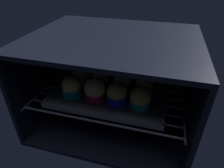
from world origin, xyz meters
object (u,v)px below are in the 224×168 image
(muffin_row1_col0, at_px, (82,76))
(muffin_row2_col2, at_px, (128,72))
(muffin_row1_col3, at_px, (144,85))
(baking_tray, at_px, (112,89))
(muffin_row0_col2, at_px, (117,94))
(muffin_row0_col3, at_px, (140,99))
(muffin_row2_col3, at_px, (148,73))
(muffin_row1_col1, at_px, (101,79))
(muffin_row2_col0, at_px, (90,67))
(muffin_row2_col1, at_px, (107,69))
(muffin_row0_col0, at_px, (71,88))
(muffin_row1_col2, at_px, (122,83))
(muffin_row0_col1, at_px, (95,90))

(muffin_row1_col0, distance_m, muffin_row2_col2, 0.19)
(muffin_row2_col2, bearing_deg, muffin_row1_col3, -45.99)
(baking_tray, bearing_deg, muffin_row0_col2, -63.19)
(muffin_row0_col3, xyz_separation_m, muffin_row2_col3, (0.00, 0.17, 0.01))
(muffin_row0_col3, height_order, muffin_row2_col3, muffin_row2_col3)
(muffin_row1_col3, bearing_deg, muffin_row1_col1, -179.27)
(muffin_row1_col1, relative_size, muffin_row2_col0, 1.01)
(muffin_row0_col3, distance_m, muffin_row1_col3, 0.09)
(muffin_row0_col2, height_order, muffin_row1_col1, muffin_row0_col2)
(muffin_row2_col0, distance_m, muffin_row2_col1, 0.08)
(muffin_row1_col0, relative_size, muffin_row1_col3, 0.98)
(muffin_row1_col0, height_order, muffin_row2_col2, muffin_row2_col2)
(muffin_row2_col1, bearing_deg, muffin_row1_col0, -134.15)
(muffin_row1_col0, height_order, muffin_row2_col0, muffin_row1_col0)
(muffin_row0_col0, bearing_deg, muffin_row1_col0, 87.17)
(muffin_row1_col3, relative_size, muffin_row2_col3, 0.90)
(muffin_row0_col0, distance_m, muffin_row1_col2, 0.19)
(muffin_row1_col1, distance_m, muffin_row2_col3, 0.19)
(muffin_row1_col1, relative_size, muffin_row2_col1, 0.95)
(muffin_row2_col2, height_order, muffin_row2_col3, muffin_row2_col3)
(muffin_row0_col1, distance_m, muffin_row0_col3, 0.16)
(muffin_row1_col0, bearing_deg, muffin_row0_col1, -44.31)
(baking_tray, xyz_separation_m, muffin_row2_col2, (0.04, 0.08, 0.04))
(muffin_row1_col0, bearing_deg, muffin_row0_col0, -92.83)
(muffin_row1_col2, bearing_deg, muffin_row2_col0, 152.33)
(muffin_row1_col3, bearing_deg, muffin_row0_col3, -90.71)
(baking_tray, height_order, muffin_row2_col3, muffin_row2_col3)
(muffin_row0_col0, xyz_separation_m, muffin_row1_col1, (0.08, 0.09, -0.00))
(muffin_row1_col3, bearing_deg, muffin_row0_col0, -160.60)
(muffin_row2_col0, bearing_deg, muffin_row1_col3, -18.10)
(muffin_row1_col2, relative_size, muffin_row1_col3, 0.94)
(baking_tray, bearing_deg, muffin_row0_col3, -34.69)
(baking_tray, relative_size, muffin_row2_col0, 5.55)
(muffin_row1_col1, relative_size, muffin_row2_col3, 0.86)
(muffin_row0_col3, bearing_deg, muffin_row1_col3, 89.29)
(muffin_row0_col0, bearing_deg, baking_tray, 33.93)
(muffin_row1_col0, xyz_separation_m, muffin_row2_col0, (0.00, 0.08, -0.00))
(muffin_row2_col0, relative_size, muffin_row2_col3, 0.86)
(muffin_row1_col3, distance_m, muffin_row2_col1, 0.19)
(baking_tray, bearing_deg, muffin_row2_col3, 34.34)
(baking_tray, xyz_separation_m, muffin_row0_col1, (-0.04, -0.08, 0.04))
(muffin_row1_col3, xyz_separation_m, muffin_row2_col3, (0.00, 0.08, 0.00))
(baking_tray, bearing_deg, muffin_row1_col3, 0.97)
(muffin_row2_col3, bearing_deg, muffin_row0_col3, -91.24)
(muffin_row0_col0, height_order, muffin_row0_col2, muffin_row0_col0)
(muffin_row2_col2, bearing_deg, muffin_row2_col3, 1.31)
(muffin_row1_col1, distance_m, muffin_row2_col2, 0.12)
(muffin_row0_col2, distance_m, muffin_row2_col1, 0.18)
(muffin_row2_col1, bearing_deg, muffin_row2_col3, 0.75)
(muffin_row0_col0, bearing_deg, muffin_row0_col3, 0.48)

